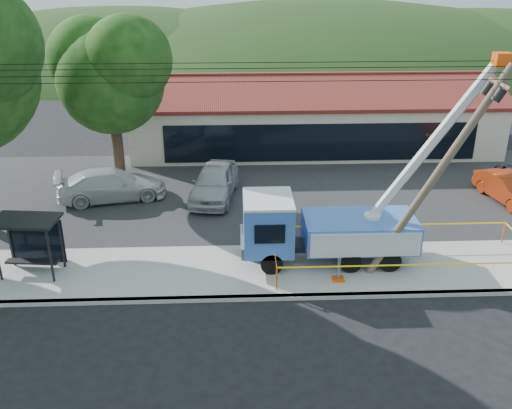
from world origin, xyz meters
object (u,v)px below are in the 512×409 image
(bus_shelter, at_px, (29,232))
(car_red, at_px, (507,203))
(utility_truck, at_px, (324,227))
(car_white, at_px, (113,201))
(leaning_pole, at_px, (443,165))
(car_silver, at_px, (215,199))

(bus_shelter, height_order, car_red, bus_shelter)
(bus_shelter, distance_m, car_red, 22.21)
(car_red, bearing_deg, utility_truck, -162.41)
(utility_truck, bearing_deg, bus_shelter, -177.63)
(car_white, bearing_deg, car_red, -106.08)
(bus_shelter, relative_size, car_white, 0.48)
(leaning_pole, distance_m, car_white, 16.27)
(utility_truck, relative_size, leaning_pole, 1.18)
(utility_truck, xyz_separation_m, leaning_pole, (4.01, -1.05, 2.91))
(leaning_pole, relative_size, car_white, 1.52)
(bus_shelter, distance_m, car_silver, 9.95)
(leaning_pole, distance_m, car_red, 9.99)
(utility_truck, distance_m, car_white, 11.78)
(car_silver, distance_m, car_white, 5.13)
(car_silver, bearing_deg, utility_truck, -46.59)
(leaning_pole, bearing_deg, car_red, 47.06)
(bus_shelter, bearing_deg, utility_truck, 8.40)
(utility_truck, height_order, car_silver, utility_truck)
(car_red, bearing_deg, bus_shelter, -175.36)
(bus_shelter, distance_m, car_white, 7.52)
(utility_truck, distance_m, leaning_pole, 5.06)
(car_red, height_order, car_white, car_white)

